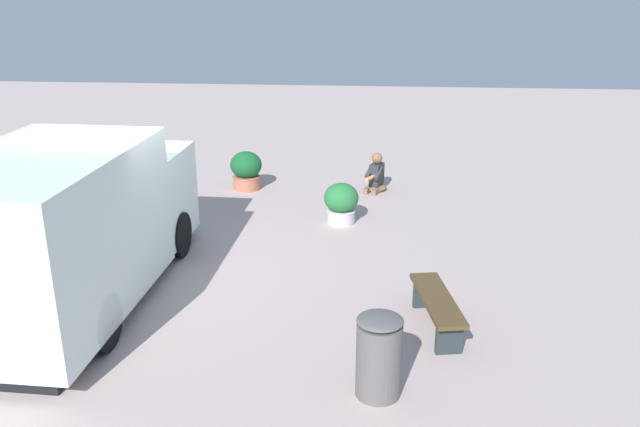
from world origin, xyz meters
The scene contains 7 objects.
ground_plane centered at (0.00, 0.00, 0.00)m, with size 40.00×40.00×0.00m, color #B7A19E.
food_truck centered at (-0.45, -1.00, 1.12)m, with size 2.82×5.27×2.37m.
person_customer centered at (3.88, 4.70, 0.35)m, with size 0.61×0.78×0.87m.
planter_flowering_near centered at (3.22, 2.58, 0.42)m, with size 0.67×0.67×0.80m.
planter_flowering_far centered at (0.97, 4.58, 0.45)m, with size 0.71×0.71×0.87m.
plaza_bench centered at (4.73, -1.42, 0.35)m, with size 0.67×1.62×0.47m.
trash_bin centered at (3.95, -2.98, 0.51)m, with size 0.53×0.53×1.00m.
Camera 1 is at (3.84, -9.41, 4.48)m, focal length 36.89 mm.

